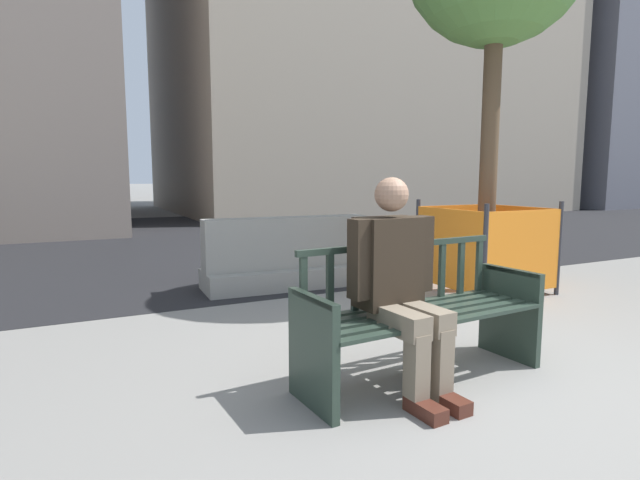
# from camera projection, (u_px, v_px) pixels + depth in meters

# --- Properties ---
(ground_plane) EXTENTS (200.00, 200.00, 0.00)m
(ground_plane) POSITION_uv_depth(u_px,v_px,m) (496.00, 383.00, 3.21)
(ground_plane) COLOR gray
(street_asphalt) EXTENTS (120.00, 12.00, 0.01)m
(street_asphalt) POSITION_uv_depth(u_px,v_px,m) (195.00, 237.00, 10.93)
(street_asphalt) COLOR black
(street_asphalt) RESTS_ON ground
(street_bench) EXTENTS (1.72, 0.62, 0.88)m
(street_bench) POSITION_uv_depth(u_px,v_px,m) (421.00, 319.00, 3.24)
(street_bench) COLOR #28382D
(street_bench) RESTS_ON ground
(seated_person) EXTENTS (0.59, 0.74, 1.31)m
(seated_person) POSITION_uv_depth(u_px,v_px,m) (398.00, 280.00, 3.03)
(seated_person) COLOR #2D2319
(seated_person) RESTS_ON ground
(jersey_barrier_centre) EXTENTS (2.03, 0.77, 0.84)m
(jersey_barrier_centre) POSITION_uv_depth(u_px,v_px,m) (287.00, 259.00, 5.99)
(jersey_barrier_centre) COLOR gray
(jersey_barrier_centre) RESTS_ON ground
(construction_fence) EXTENTS (1.15, 1.15, 1.05)m
(construction_fence) POSITION_uv_depth(u_px,v_px,m) (485.00, 245.00, 5.80)
(construction_fence) COLOR #2D2D33
(construction_fence) RESTS_ON ground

